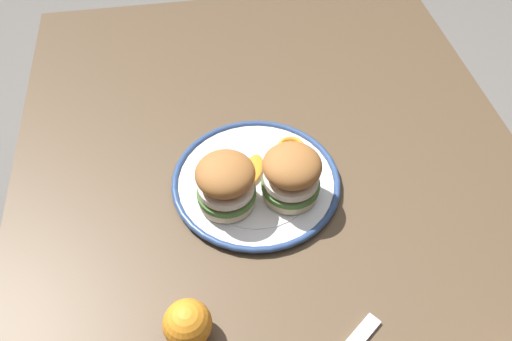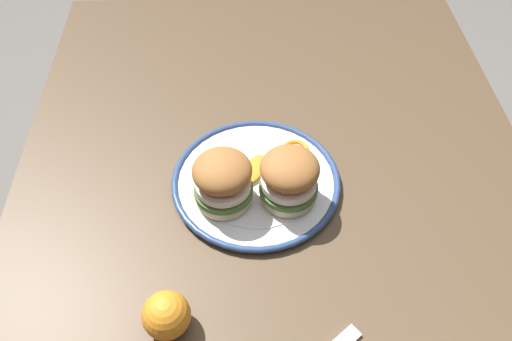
% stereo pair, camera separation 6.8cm
% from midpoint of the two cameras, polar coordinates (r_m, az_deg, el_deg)
% --- Properties ---
extents(dining_table, '(1.38, 0.99, 0.74)m').
position_cam_midpoint_polar(dining_table, '(1.01, 4.30, -6.60)').
color(dining_table, brown).
rests_on(dining_table, ground).
extents(dinner_plate, '(0.31, 0.31, 0.02)m').
position_cam_midpoint_polar(dinner_plate, '(0.96, 2.05, -1.28)').
color(dinner_plate, white).
rests_on(dinner_plate, dining_table).
extents(sandwich_half_left, '(0.11, 0.11, 0.10)m').
position_cam_midpoint_polar(sandwich_half_left, '(0.89, 5.90, -1.01)').
color(sandwich_half_left, beige).
rests_on(sandwich_half_left, dinner_plate).
extents(sandwich_half_right, '(0.11, 0.11, 0.10)m').
position_cam_midpoint_polar(sandwich_half_right, '(0.88, -1.48, -1.02)').
color(sandwich_half_right, beige).
rests_on(sandwich_half_right, dinner_plate).
extents(orange_peel_curled, '(0.07, 0.07, 0.01)m').
position_cam_midpoint_polar(orange_peel_curled, '(1.00, 6.32, 2.16)').
color(orange_peel_curled, orange).
rests_on(orange_peel_curled, dinner_plate).
extents(orange_peel_strip_long, '(0.08, 0.06, 0.01)m').
position_cam_midpoint_polar(orange_peel_strip_long, '(0.96, 1.86, 0.14)').
color(orange_peel_strip_long, orange).
rests_on(orange_peel_strip_long, dinner_plate).
extents(whole_orange, '(0.07, 0.07, 0.07)m').
position_cam_midpoint_polar(whole_orange, '(0.79, -7.32, -15.65)').
color(whole_orange, orange).
rests_on(whole_orange, dining_table).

